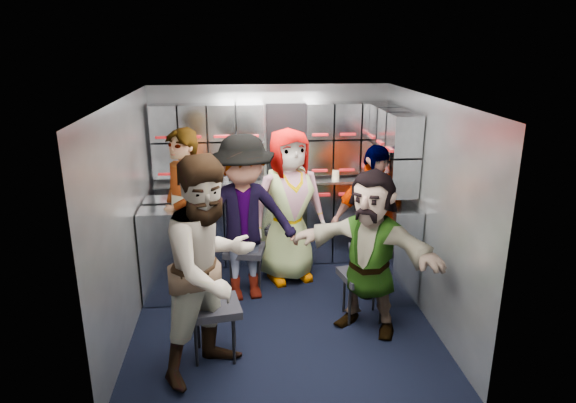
{
  "coord_description": "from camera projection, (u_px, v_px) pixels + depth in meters",
  "views": [
    {
      "loc": [
        -0.37,
        -4.51,
        2.61
      ],
      "look_at": [
        0.1,
        0.35,
        1.05
      ],
      "focal_mm": 32.0,
      "sensor_mm": 36.0,
      "label": 1
    }
  ],
  "objects": [
    {
      "name": "attendant_arc_e",
      "position": [
        370.0,
        252.0,
        4.61
      ],
      "size": [
        1.42,
        1.2,
        1.53
      ],
      "primitive_type": "imported",
      "rotation": [
        0.0,
        0.0,
        -0.62
      ],
      "color": "black",
      "rests_on": "ground"
    },
    {
      "name": "attendant_arc_b",
      "position": [
        244.0,
        219.0,
        5.17
      ],
      "size": [
        1.2,
        0.8,
        1.73
      ],
      "primitive_type": "imported",
      "rotation": [
        0.0,
        0.0,
        0.15
      ],
      "color": "black",
      "rests_on": "ground"
    },
    {
      "name": "right_cabinet",
      "position": [
        390.0,
        239.0,
        5.63
      ],
      "size": [
        0.28,
        1.2,
        1.0
      ],
      "primitive_type": "cube",
      "color": "#9CA2AC",
      "rests_on": "ground"
    },
    {
      "name": "bottle_right",
      "position": [
        302.0,
        168.0,
        5.95
      ],
      "size": [
        0.07,
        0.07,
        0.27
      ],
      "primitive_type": "cylinder",
      "color": "white",
      "rests_on": "counter"
    },
    {
      "name": "floor",
      "position": [
        281.0,
        313.0,
        5.1
      ],
      "size": [
        3.0,
        3.0,
        0.0
      ],
      "primitive_type": "plane",
      "color": "black",
      "rests_on": "ground"
    },
    {
      "name": "coffee_niche",
      "position": [
        286.0,
        140.0,
        6.01
      ],
      "size": [
        0.46,
        0.16,
        0.84
      ],
      "primitive_type": null,
      "color": "black",
      "rests_on": "wall_back"
    },
    {
      "name": "attendant_arc_d",
      "position": [
        371.0,
        221.0,
        5.31
      ],
      "size": [
        1.01,
        0.67,
        1.6
      ],
      "primitive_type": "imported",
      "rotation": [
        0.0,
        0.0,
        0.32
      ],
      "color": "black",
      "rests_on": "ground"
    },
    {
      "name": "attendant_arc_c",
      "position": [
        289.0,
        206.0,
        5.6
      ],
      "size": [
        0.95,
        0.75,
        1.71
      ],
      "primitive_type": "imported",
      "rotation": [
        0.0,
        0.0,
        0.27
      ],
      "color": "black",
      "rests_on": "ground"
    },
    {
      "name": "jump_seat_mid_right",
      "position": [
        365.0,
        252.0,
        5.61
      ],
      "size": [
        0.39,
        0.38,
        0.42
      ],
      "rotation": [
        0.0,
        0.0,
        -0.14
      ],
      "color": "black",
      "rests_on": "ground"
    },
    {
      "name": "locker_bank_right",
      "position": [
        393.0,
        149.0,
        5.42
      ],
      "size": [
        0.28,
        1.0,
        0.82
      ],
      "primitive_type": "cube",
      "color": "#9CA2AC",
      "rests_on": "wall_right"
    },
    {
      "name": "jump_seat_near_right",
      "position": [
        363.0,
        278.0,
        4.89
      ],
      "size": [
        0.48,
        0.46,
        0.48
      ],
      "rotation": [
        0.0,
        0.0,
        0.21
      ],
      "color": "black",
      "rests_on": "ground"
    },
    {
      "name": "cup_left",
      "position": [
        194.0,
        179.0,
        5.86
      ],
      "size": [
        0.08,
        0.08,
        0.09
      ],
      "primitive_type": "cylinder",
      "color": "beige",
      "rests_on": "counter"
    },
    {
      "name": "cart_bank_left",
      "position": [
        164.0,
        249.0,
        5.37
      ],
      "size": [
        0.38,
        0.76,
        0.99
      ],
      "primitive_type": "cube",
      "color": "#9CA2AC",
      "rests_on": "ground"
    },
    {
      "name": "wall_right",
      "position": [
        427.0,
        209.0,
        4.91
      ],
      "size": [
        0.04,
        3.0,
        2.1
      ],
      "primitive_type": "cube",
      "color": "gray",
      "rests_on": "ground"
    },
    {
      "name": "locker_bank_back",
      "position": [
        271.0,
        139.0,
        5.93
      ],
      "size": [
        2.68,
        0.28,
        0.82
      ],
      "primitive_type": "cube",
      "color": "#9CA2AC",
      "rests_on": "wall_back"
    },
    {
      "name": "red_latch_strip",
      "position": [
        273.0,
        196.0,
        5.86
      ],
      "size": [
        2.6,
        0.02,
        0.03
      ],
      "primitive_type": "cube",
      "color": "red",
      "rests_on": "cart_bank_back"
    },
    {
      "name": "ceiling",
      "position": [
        280.0,
        99.0,
        4.46
      ],
      "size": [
        2.8,
        3.0,
        0.02
      ],
      "primitive_type": "cube",
      "color": "silver",
      "rests_on": "wall_back"
    },
    {
      "name": "attendant_arc_a",
      "position": [
        211.0,
        268.0,
        3.97
      ],
      "size": [
        1.11,
        1.1,
        1.81
      ],
      "primitive_type": "imported",
      "rotation": [
        0.0,
        0.0,
        0.77
      ],
      "color": "black",
      "rests_on": "ground"
    },
    {
      "name": "jump_seat_center",
      "position": [
        287.0,
        237.0,
        5.91
      ],
      "size": [
        0.51,
        0.5,
        0.47
      ],
      "rotation": [
        0.0,
        0.0,
        0.37
      ],
      "color": "black",
      "rests_on": "ground"
    },
    {
      "name": "cart_bank_back",
      "position": [
        272.0,
        222.0,
        6.17
      ],
      "size": [
        2.68,
        0.38,
        0.99
      ],
      "primitive_type": "cube",
      "color": "#9CA2AC",
      "rests_on": "ground"
    },
    {
      "name": "attendant_standing",
      "position": [
        184.0,
        215.0,
        5.23
      ],
      "size": [
        0.71,
        0.77,
        1.77
      ],
      "primitive_type": "imported",
      "rotation": [
        0.0,
        0.0,
        -0.98
      ],
      "color": "black",
      "rests_on": "ground"
    },
    {
      "name": "jump_seat_mid_left",
      "position": [
        245.0,
        252.0,
        5.47
      ],
      "size": [
        0.47,
        0.45,
        0.48
      ],
      "rotation": [
        0.0,
        0.0,
        -0.18
      ],
      "color": "black",
      "rests_on": "ground"
    },
    {
      "name": "cup_right",
      "position": [
        336.0,
        175.0,
        6.0
      ],
      "size": [
        0.09,
        0.09,
        0.1
      ],
      "primitive_type": "cylinder",
      "color": "beige",
      "rests_on": "counter"
    },
    {
      "name": "bottle_left",
      "position": [
        226.0,
        172.0,
        5.88
      ],
      "size": [
        0.06,
        0.06,
        0.23
      ],
      "primitive_type": "cylinder",
      "color": "white",
      "rests_on": "counter"
    },
    {
      "name": "wall_back",
      "position": [
        271.0,
        173.0,
        6.2
      ],
      "size": [
        2.8,
        0.04,
        2.1
      ],
      "primitive_type": "cube",
      "color": "gray",
      "rests_on": "ground"
    },
    {
      "name": "counter",
      "position": [
        272.0,
        180.0,
        6.01
      ],
      "size": [
        2.68,
        0.42,
        0.03
      ],
      "primitive_type": "cube",
      "color": "#B9BCC1",
      "rests_on": "cart_bank_back"
    },
    {
      "name": "wall_left",
      "position": [
        127.0,
        218.0,
        4.65
      ],
      "size": [
        0.04,
        3.0,
        2.1
      ],
      "primitive_type": "cube",
      "color": "gray",
      "rests_on": "ground"
    },
    {
      "name": "bottle_mid",
      "position": [
        249.0,
        170.0,
        5.9
      ],
      "size": [
        0.07,
        0.07,
        0.25
      ],
      "primitive_type": "cylinder",
      "color": "white",
      "rests_on": "counter"
    },
    {
      "name": "jump_seat_near_left",
      "position": [
        214.0,
        310.0,
        4.28
      ],
      "size": [
        0.48,
        0.46,
        0.5
      ],
      "rotation": [
        0.0,
        0.0,
        0.17
      ],
      "color": "black",
      "rests_on": "ground"
    }
  ]
}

